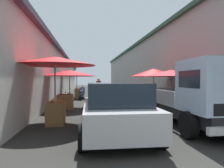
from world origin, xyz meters
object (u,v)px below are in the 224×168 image
fruit_stall_near_left (77,77)px  fruit_stall_far_right (55,68)px  delivery_truck (204,96)px  fruit_stall_far_left (171,78)px  fruit_stall_mid_lane (69,79)px  hatchback_car (115,108)px  vendor_by_crates (99,87)px  fruit_stall_near_right (154,75)px  plastic_stool (141,98)px  parked_scooter (82,94)px

fruit_stall_near_left → fruit_stall_far_right: bearing=178.0°
delivery_truck → fruit_stall_far_right: bearing=71.2°
fruit_stall_far_left → fruit_stall_mid_lane: bearing=66.4°
hatchback_car → fruit_stall_mid_lane: bearing=17.5°
fruit_stall_far_right → hatchback_car: (-1.55, -1.85, -1.20)m
hatchback_car → delivery_truck: bearing=-90.0°
vendor_by_crates → hatchback_car: bearing=178.4°
hatchback_car → vendor_by_crates: vendor_by_crates is taller
fruit_stall_far_left → fruit_stall_near_right: size_ratio=0.91×
delivery_truck → fruit_stall_near_left: bearing=19.2°
fruit_stall_near_right → plastic_stool: fruit_stall_near_right is taller
fruit_stall_mid_lane → fruit_stall_near_left: 6.65m
fruit_stall_far_left → plastic_stool: 4.67m
hatchback_car → vendor_by_crates: bearing=-1.6°
delivery_truck → plastic_stool: delivery_truck is taller
fruit_stall_far_right → vendor_by_crates: size_ratio=1.65×
fruit_stall_far_right → vendor_by_crates: 9.88m
vendor_by_crates → parked_scooter: vendor_by_crates is taller
hatchback_car → fruit_stall_near_left: bearing=7.1°
vendor_by_crates → parked_scooter: (-0.86, 1.39, -0.54)m
delivery_truck → vendor_by_crates: bearing=12.1°
fruit_stall_mid_lane → parked_scooter: size_ratio=1.67×
parked_scooter → fruit_stall_near_left: bearing=13.6°
fruit_stall_mid_lane → vendor_by_crates: fruit_stall_mid_lane is taller
fruit_stall_near_right → parked_scooter: bearing=48.3°
fruit_stall_near_right → fruit_stall_far_right: fruit_stall_far_right is taller
fruit_stall_near_right → hatchback_car: (-6.33, 3.36, -1.11)m
fruit_stall_near_left → delivery_truck: (-12.00, -4.18, -0.73)m
fruit_stall_mid_lane → fruit_stall_far_left: bearing=-113.6°
delivery_truck → vendor_by_crates: delivery_truck is taller
fruit_stall_far_left → delivery_truck: size_ratio=0.53×
plastic_stool → delivery_truck: bearing=177.9°
delivery_truck → fruit_stall_mid_lane: bearing=39.3°
fruit_stall_mid_lane → vendor_by_crates: size_ratio=1.66×
fruit_stall_near_right → fruit_stall_near_left: size_ratio=1.00×
fruit_stall_near_left → parked_scooter: 2.20m
fruit_stall_mid_lane → fruit_stall_near_right: (0.98, -5.05, 0.24)m
hatchback_car → plastic_stool: size_ratio=9.05×
hatchback_car → fruit_stall_far_left: bearing=-43.7°
hatchback_car → parked_scooter: hatchback_car is taller
fruit_stall_mid_lane → delivery_truck: (-5.35, -4.38, -0.57)m
fruit_stall_near_left → parked_scooter: bearing=-166.4°
fruit_stall_far_left → fruit_stall_near_left: 9.88m
fruit_stall_near_left → vendor_by_crates: bearing=-115.3°
fruit_stall_near_right → fruit_stall_far_right: size_ratio=1.02×
fruit_stall_far_left → fruit_stall_near_right: bearing=-4.7°
fruit_stall_far_right → delivery_truck: fruit_stall_far_right is taller
vendor_by_crates → plastic_stool: bearing=-141.8°
parked_scooter → fruit_stall_near_right: bearing=-131.7°
fruit_stall_near_left → hatchback_car: bearing=-172.9°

